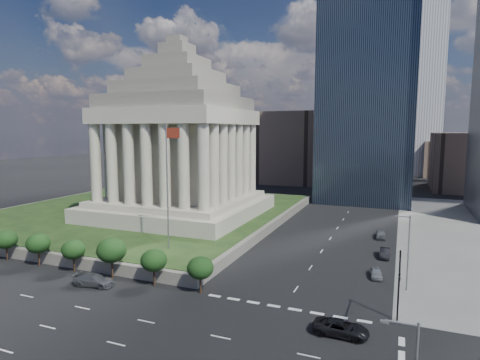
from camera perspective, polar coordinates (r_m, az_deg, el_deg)
The scene contains 16 objects.
ground at distance 131.94m, azimuth 16.52°, elevation -2.30°, with size 500.00×500.00×0.00m, color black.
plaza_terrace at distance 100.12m, azimuth -13.34°, elevation -4.60°, with size 66.00×70.00×1.80m, color #645F56.
plaza_lawn at distance 99.93m, azimuth -13.35°, elevation -4.06°, with size 64.00×68.00×0.10m, color #1B3214.
war_memorial at distance 90.42m, azimuth -8.71°, elevation 7.36°, with size 34.00×34.00×39.00m, color #A39F89, non-canonical shape.
flagpole at distance 64.05m, azimuth -10.19°, elevation 0.06°, with size 2.52×0.24×20.00m.
tree_row at distance 67.11m, azimuth -24.76°, elevation -8.98°, with size 53.00×4.00×6.00m, color black, non-canonical shape.
midrise_glass at distance 125.47m, azimuth 17.70°, elevation 10.94°, with size 26.00×26.00×60.00m, color black.
building_filler_ne at distance 161.30m, azimuth 29.11°, elevation 2.33°, with size 20.00×30.00×20.00m, color brown.
building_filler_nw at distance 165.34m, azimuth 7.31°, elevation 4.65°, with size 24.00×30.00×28.00m, color brown.
traffic_signal_ne at distance 46.11m, azimuth 21.70°, elevation -13.16°, with size 0.30×5.74×8.00m.
street_lamp_north at distance 56.78m, azimuth 22.67°, elevation -8.96°, with size 2.13×0.22×10.00m.
pickup_truck at distance 44.75m, azimuth 14.16°, elevation -19.73°, with size 5.61×2.59×1.56m, color black.
suv_grey at distance 58.93m, azimuth -20.08°, elevation -13.21°, with size 2.27×5.58×1.62m, color #4D5054.
parked_sedan_near at distance 61.60m, azimuth 18.79°, elevation -12.39°, with size 3.97×1.60×1.35m, color gray.
parked_sedan_mid at distance 71.20m, azimuth 19.88°, elevation -9.74°, with size 4.44×1.55×1.46m, color black.
parked_sedan_far at distance 83.02m, azimuth 19.37°, elevation -7.31°, with size 4.47×1.80×1.52m, color #5A5E62.
Camera 1 is at (12.21, -29.72, 20.79)m, focal length 30.00 mm.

